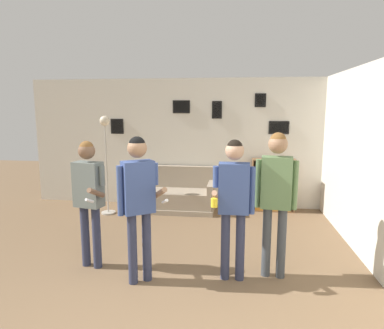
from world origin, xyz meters
name	(u,v)px	position (x,y,z in m)	size (l,w,h in m)	color
wall_back	(201,143)	(0.00, 4.63, 1.36)	(7.40, 0.08, 2.70)	silver
wall_right	(368,163)	(2.53, 2.30, 1.35)	(0.06, 7.00, 2.70)	silver
couch	(171,196)	(-0.58, 4.21, 0.29)	(1.80, 0.80, 0.87)	gray
bookshelf	(273,185)	(1.51, 4.41, 0.53)	(0.87, 0.30, 1.07)	brown
floor_lamp	(106,147)	(-1.77, 3.78, 1.33)	(0.28, 0.28, 1.94)	#ADA89E
person_player_foreground_left	(88,191)	(-1.13, 1.51, 1.03)	(0.49, 0.53, 1.68)	#2D334C
person_player_foreground_center	(138,194)	(-0.38, 1.20, 1.10)	(0.61, 0.37, 1.77)	#2D334C
person_watcher_holding_cup	(234,195)	(0.73, 1.40, 1.07)	(0.50, 0.43, 1.73)	#2D334C
person_spectator_near_bookshelf	(276,189)	(1.23, 1.54, 1.13)	(0.50, 0.24, 1.81)	#3D4247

